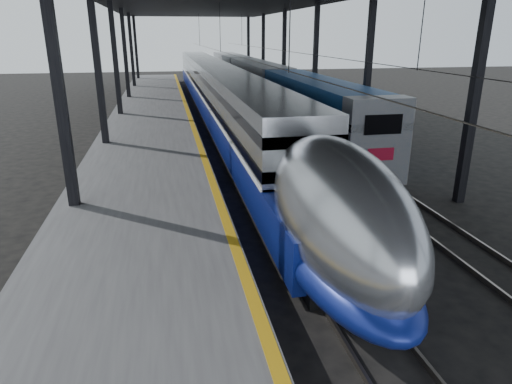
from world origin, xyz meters
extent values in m
plane|color=black|center=(0.00, 0.00, 0.00)|extent=(160.00, 160.00, 0.00)
cube|color=#4C4C4F|center=(-3.50, 20.00, 0.50)|extent=(6.00, 80.00, 1.00)
cube|color=gold|center=(-0.70, 20.00, 1.00)|extent=(0.30, 80.00, 0.01)
cube|color=slate|center=(1.28, 20.00, 0.08)|extent=(0.08, 80.00, 0.16)
cube|color=slate|center=(2.72, 20.00, 0.08)|extent=(0.08, 80.00, 0.16)
cube|color=slate|center=(6.28, 20.00, 0.08)|extent=(0.08, 80.00, 0.16)
cube|color=slate|center=(7.72, 20.00, 0.08)|extent=(0.08, 80.00, 0.16)
cube|color=black|center=(-5.80, 5.00, 4.50)|extent=(0.35, 0.35, 9.00)
cube|color=black|center=(9.60, 5.00, 4.50)|extent=(0.35, 0.35, 9.00)
cube|color=black|center=(-5.80, 15.00, 4.50)|extent=(0.35, 0.35, 9.00)
cube|color=black|center=(9.60, 15.00, 4.50)|extent=(0.35, 0.35, 9.00)
cube|color=black|center=(-5.80, 25.00, 4.50)|extent=(0.35, 0.35, 9.00)
cube|color=black|center=(9.60, 25.00, 4.50)|extent=(0.35, 0.35, 9.00)
cube|color=black|center=(-5.80, 35.00, 4.50)|extent=(0.35, 0.35, 9.00)
cube|color=black|center=(9.60, 35.00, 4.50)|extent=(0.35, 0.35, 9.00)
cube|color=black|center=(-5.80, 45.00, 4.50)|extent=(0.35, 0.35, 9.00)
cube|color=black|center=(9.60, 45.00, 4.50)|extent=(0.35, 0.35, 9.00)
cube|color=black|center=(-5.80, 55.00, 4.50)|extent=(0.35, 0.35, 9.00)
cube|color=black|center=(9.60, 55.00, 4.50)|extent=(0.35, 0.35, 9.00)
cylinder|color=slate|center=(2.00, 20.00, 5.50)|extent=(0.03, 74.00, 0.03)
cylinder|color=slate|center=(7.00, 20.00, 5.50)|extent=(0.03, 74.00, 0.03)
cube|color=#ACAFB3|center=(2.00, 31.18, 2.29)|extent=(2.88, 57.00, 3.98)
cube|color=navy|center=(2.00, 29.68, 1.04)|extent=(2.96, 62.00, 1.54)
cube|color=silver|center=(2.00, 31.18, 1.84)|extent=(2.98, 57.00, 0.10)
cube|color=black|center=(2.00, 31.18, 3.43)|extent=(2.92, 57.00, 0.42)
cube|color=black|center=(2.00, 31.18, 2.29)|extent=(2.92, 57.00, 0.42)
ellipsoid|color=#ACAFB3|center=(2.00, -0.32, 2.14)|extent=(2.88, 8.40, 3.98)
ellipsoid|color=navy|center=(2.00, -0.32, 0.99)|extent=(2.96, 8.40, 1.69)
ellipsoid|color=black|center=(2.00, -2.92, 2.93)|extent=(1.49, 2.20, 0.89)
cube|color=black|center=(2.00, -0.32, 0.20)|extent=(2.19, 2.60, 0.40)
cube|color=black|center=(2.00, 21.68, 0.20)|extent=(2.19, 2.60, 0.40)
cube|color=#16478F|center=(7.00, 16.32, 2.09)|extent=(2.92, 18.00, 3.96)
cube|color=gray|center=(7.00, 7.92, 2.09)|extent=(2.97, 1.20, 4.02)
cube|color=black|center=(7.00, 7.30, 2.97)|extent=(1.77, 0.06, 0.89)
cube|color=maroon|center=(7.00, 7.30, 1.62)|extent=(1.25, 0.06, 0.57)
cube|color=gray|center=(7.00, 35.32, 2.09)|extent=(2.92, 18.00, 3.96)
cube|color=gray|center=(7.00, 54.32, 2.09)|extent=(2.92, 18.00, 3.96)
cube|color=black|center=(7.00, 10.32, 0.18)|extent=(2.30, 2.40, 0.36)
cube|color=black|center=(7.00, 32.32, 0.18)|extent=(2.30, 2.40, 0.36)
camera|label=1|loc=(-2.40, -11.21, 6.76)|focal=32.00mm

